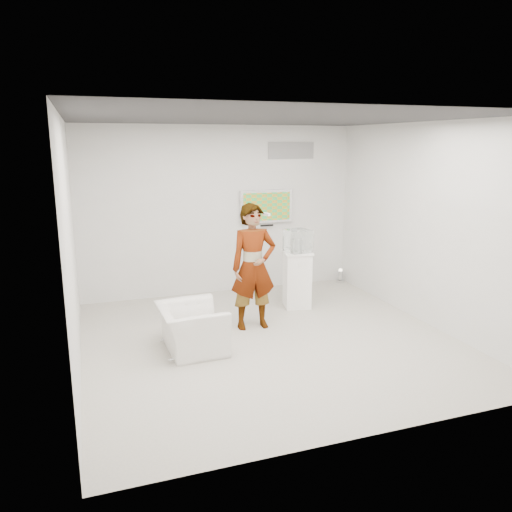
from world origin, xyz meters
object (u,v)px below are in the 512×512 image
at_px(person, 253,267).
at_px(tv, 266,206).
at_px(floor_uplight, 340,276).
at_px(armchair, 192,328).
at_px(pedestal, 297,279).

bearing_deg(person, tv, 65.96).
relative_size(tv, floor_uplight, 3.82).
xyz_separation_m(armchair, floor_uplight, (3.45, 2.27, -0.17)).
height_order(armchair, floor_uplight, armchair).
bearing_deg(pedestal, tv, 94.86).
bearing_deg(armchair, person, -64.96).
xyz_separation_m(person, floor_uplight, (2.40, 1.74, -0.80)).
xyz_separation_m(tv, person, (-0.90, -1.89, -0.62)).
bearing_deg(person, floor_uplight, 37.11).
distance_m(tv, person, 2.19).
xyz_separation_m(pedestal, floor_uplight, (1.40, 1.07, -0.34)).
bearing_deg(tv, armchair, -128.68).
height_order(armchair, pedestal, pedestal).
height_order(tv, person, person).
distance_m(tv, armchair, 3.35).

